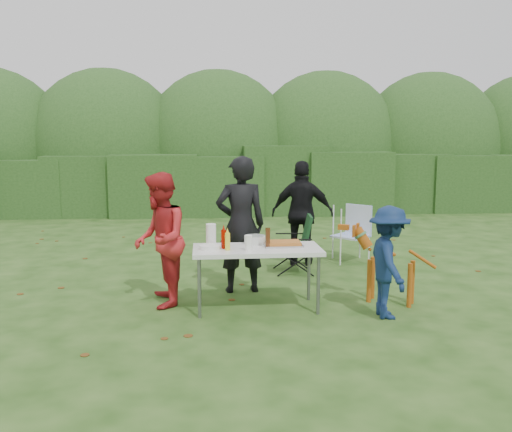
{
  "coord_description": "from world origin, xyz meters",
  "views": [
    {
      "loc": [
        -0.45,
        -6.42,
        2.02
      ],
      "look_at": [
        0.24,
        0.6,
        1.0
      ],
      "focal_mm": 38.0,
      "sensor_mm": 36.0,
      "label": 1
    }
  ],
  "objects": [
    {
      "name": "child",
      "position": [
        1.62,
        -0.65,
        0.64
      ],
      "size": [
        0.5,
        0.84,
        1.27
      ],
      "primitive_type": "imported",
      "rotation": [
        0.0,
        0.0,
        1.54
      ],
      "color": "#0F234A",
      "rests_on": "ground"
    },
    {
      "name": "plate_stack",
      "position": [
        -0.39,
        -0.24,
        0.77
      ],
      "size": [
        0.24,
        0.24,
        0.05
      ],
      "primitive_type": "cylinder",
      "color": "white",
      "rests_on": "folding_table"
    },
    {
      "name": "dog",
      "position": [
        1.83,
        -0.14,
        0.46
      ],
      "size": [
        1.04,
        0.84,
        0.93
      ],
      "primitive_type": null,
      "rotation": [
        0.0,
        0.0,
        2.6
      ],
      "color": "#9E4C12",
      "rests_on": "ground"
    },
    {
      "name": "person_cook",
      "position": [
        0.03,
        0.55,
        0.9
      ],
      "size": [
        0.69,
        0.48,
        1.79
      ],
      "primitive_type": "imported",
      "rotation": [
        0.0,
        0.0,
        3.23
      ],
      "color": "black",
      "rests_on": "ground"
    },
    {
      "name": "hedge_row",
      "position": [
        0.0,
        8.0,
        0.85
      ],
      "size": [
        22.0,
        1.4,
        1.7
      ],
      "primitive_type": "cube",
      "color": "#23471C",
      "rests_on": "ground"
    },
    {
      "name": "mustard_bottle",
      "position": [
        -0.18,
        -0.3,
        0.84
      ],
      "size": [
        0.06,
        0.06,
        0.2
      ],
      "primitive_type": "cylinder",
      "color": "yellow",
      "rests_on": "folding_table"
    },
    {
      "name": "cup_stack",
      "position": [
        0.06,
        -0.37,
        0.83
      ],
      "size": [
        0.08,
        0.08,
        0.18
      ],
      "primitive_type": "cylinder",
      "color": "white",
      "rests_on": "folding_table"
    },
    {
      "name": "beer_bottle",
      "position": [
        0.29,
        -0.24,
        0.86
      ],
      "size": [
        0.06,
        0.06,
        0.24
      ],
      "primitive_type": "cylinder",
      "color": "#47230F",
      "rests_on": "folding_table"
    },
    {
      "name": "focaccia_bread",
      "position": [
        0.49,
        -0.13,
        0.78
      ],
      "size": [
        0.4,
        0.26,
        0.04
      ],
      "primitive_type": "cube",
      "color": "#B86928",
      "rests_on": "food_tray"
    },
    {
      "name": "paper_towel_roll",
      "position": [
        -0.36,
        -0.0,
        0.87
      ],
      "size": [
        0.12,
        0.12,
        0.26
      ],
      "primitive_type": "cylinder",
      "color": "white",
      "rests_on": "folding_table"
    },
    {
      "name": "person_red_jacket",
      "position": [
        -0.98,
        0.04,
        0.81
      ],
      "size": [
        0.67,
        0.83,
        1.62
      ],
      "primitive_type": "imported",
      "rotation": [
        0.0,
        0.0,
        -1.49
      ],
      "color": "red",
      "rests_on": "ground"
    },
    {
      "name": "food_tray",
      "position": [
        0.49,
        -0.13,
        0.75
      ],
      "size": [
        0.45,
        0.3,
        0.02
      ],
      "primitive_type": "cube",
      "color": "#B7B7BA",
      "rests_on": "folding_table"
    },
    {
      "name": "ketchup_bottle",
      "position": [
        -0.22,
        -0.21,
        0.85
      ],
      "size": [
        0.06,
        0.06,
        0.22
      ],
      "primitive_type": "cylinder",
      "color": "#940C00",
      "rests_on": "folding_table"
    },
    {
      "name": "person_black_puffy",
      "position": [
        1.11,
        1.97,
        0.83
      ],
      "size": [
        1.04,
        0.63,
        1.67
      ],
      "primitive_type": "imported",
      "rotation": [
        0.0,
        0.0,
        2.9
      ],
      "color": "black",
      "rests_on": "ground"
    },
    {
      "name": "pasta_bowl",
      "position": [
        0.17,
        0.05,
        0.79
      ],
      "size": [
        0.26,
        0.26,
        0.1
      ],
      "primitive_type": "cylinder",
      "color": "silver",
      "rests_on": "folding_table"
    },
    {
      "name": "folding_table",
      "position": [
        0.17,
        -0.2,
        0.69
      ],
      "size": [
        1.5,
        0.7,
        0.74
      ],
      "color": "silver",
      "rests_on": "ground"
    },
    {
      "name": "lawn_chair",
      "position": [
        1.95,
        2.12,
        0.47
      ],
      "size": [
        0.78,
        0.78,
        0.93
      ],
      "primitive_type": null,
      "rotation": [
        0.0,
        0.0,
        3.88
      ],
      "color": "#476EDD",
      "rests_on": "ground"
    },
    {
      "name": "camping_chair",
      "position": [
        0.88,
        1.47,
        0.44
      ],
      "size": [
        0.61,
        0.61,
        0.89
      ],
      "primitive_type": null,
      "rotation": [
        0.0,
        0.0,
        3.04
      ],
      "color": "#153A1C",
      "rests_on": "ground"
    },
    {
      "name": "shrub_backdrop",
      "position": [
        0.0,
        9.6,
        1.6
      ],
      "size": [
        20.0,
        2.6,
        3.2
      ],
      "primitive_type": "ellipsoid",
      "color": "#3D6628",
      "rests_on": "ground"
    },
    {
      "name": "ground",
      "position": [
        0.0,
        0.0,
        0.0
      ],
      "size": [
        80.0,
        80.0,
        0.0
      ],
      "primitive_type": "plane",
      "color": "#1E4211"
    }
  ]
}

